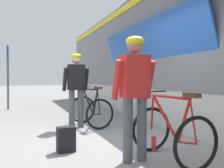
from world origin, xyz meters
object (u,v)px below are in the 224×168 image
object	(u,v)px
backpack_on_platform	(66,139)
water_bottle_near_the_bikes	(154,144)
train_car	(196,50)
platform_sign_post	(8,66)
cyclist_near_in_red	(135,87)
bicycle_near_red	(171,133)
cyclist_far_in_dark	(76,83)
bicycle_far_black	(91,110)

from	to	relation	value
backpack_on_platform	water_bottle_near_the_bikes	world-z (taller)	backpack_on_platform
train_car	platform_sign_post	bearing A→B (deg)	139.73
backpack_on_platform	water_bottle_near_the_bikes	distance (m)	1.41
cyclist_near_in_red	water_bottle_near_the_bikes	xyz separation A→B (m)	(0.50, 0.36, -0.93)
cyclist_near_in_red	backpack_on_platform	distance (m)	1.44
bicycle_near_red	cyclist_far_in_dark	bearing A→B (deg)	105.07
cyclist_near_in_red	platform_sign_post	size ratio (longest dim) A/B	0.73
train_car	water_bottle_near_the_bikes	distance (m)	4.04
train_car	backpack_on_platform	bearing A→B (deg)	-153.88
platform_sign_post	backpack_on_platform	bearing A→B (deg)	-79.83
cyclist_far_in_dark	platform_sign_post	world-z (taller)	platform_sign_post
water_bottle_near_the_bikes	platform_sign_post	bearing A→B (deg)	110.06
cyclist_near_in_red	bicycle_near_red	bearing A→B (deg)	-15.69
bicycle_near_red	water_bottle_near_the_bikes	world-z (taller)	bicycle_near_red
cyclist_near_in_red	bicycle_near_red	distance (m)	0.84
cyclist_near_in_red	platform_sign_post	distance (m)	7.40
bicycle_far_black	bicycle_near_red	bearing A→B (deg)	-82.32
train_car	water_bottle_near_the_bikes	size ratio (longest dim) A/B	78.01
backpack_on_platform	bicycle_far_black	bearing A→B (deg)	59.29
bicycle_near_red	platform_sign_post	bearing A→B (deg)	108.82
cyclist_near_in_red	bicycle_far_black	world-z (taller)	cyclist_near_in_red
bicycle_far_black	platform_sign_post	distance (m)	4.92
bicycle_near_red	water_bottle_near_the_bikes	bearing A→B (deg)	90.71
cyclist_near_in_red	cyclist_far_in_dark	world-z (taller)	same
train_car	water_bottle_near_the_bikes	xyz separation A→B (m)	(-2.67, -2.40, -1.85)
bicycle_near_red	water_bottle_near_the_bikes	xyz separation A→B (m)	(-0.01, 0.50, -0.28)
backpack_on_platform	platform_sign_post	world-z (taller)	platform_sign_post
cyclist_far_in_dark	water_bottle_near_the_bikes	xyz separation A→B (m)	(0.77, -2.38, -0.93)
bicycle_near_red	platform_sign_post	xyz separation A→B (m)	(-2.47, 7.25, 1.22)
water_bottle_near_the_bikes	cyclist_near_in_red	bearing A→B (deg)	-144.16
train_car	cyclist_near_in_red	size ratio (longest dim) A/B	10.58
water_bottle_near_the_bikes	train_car	bearing A→B (deg)	41.99
train_car	cyclist_near_in_red	xyz separation A→B (m)	(-3.17, -2.76, -0.91)
cyclist_far_in_dark	platform_sign_post	xyz separation A→B (m)	(-1.70, 4.37, 0.57)
cyclist_far_in_dark	water_bottle_near_the_bikes	world-z (taller)	cyclist_far_in_dark
backpack_on_platform	platform_sign_post	xyz separation A→B (m)	(-1.13, 6.31, 1.42)
bicycle_far_black	backpack_on_platform	bearing A→B (deg)	-114.95
cyclist_far_in_dark	backpack_on_platform	bearing A→B (deg)	-106.25
cyclist_near_in_red	water_bottle_near_the_bikes	world-z (taller)	cyclist_near_in_red
cyclist_far_in_dark	backpack_on_platform	world-z (taller)	cyclist_far_in_dark
water_bottle_near_the_bikes	platform_sign_post	world-z (taller)	platform_sign_post
cyclist_far_in_dark	backpack_on_platform	xyz separation A→B (m)	(-0.56, -1.94, -0.85)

